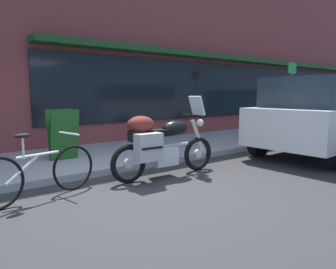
% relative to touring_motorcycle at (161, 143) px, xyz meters
% --- Properties ---
extents(ground_plane, '(80.00, 80.00, 0.00)m').
position_rel_touring_motorcycle_xyz_m(ground_plane, '(-0.58, -0.51, -0.60)').
color(ground_plane, '#2E2E2E').
extents(storefront_building, '(22.69, 0.90, 7.72)m').
position_rel_touring_motorcycle_xyz_m(storefront_building, '(6.76, 3.65, 3.16)').
color(storefront_building, brown).
rests_on(storefront_building, ground_plane).
extents(sidewalk_curb, '(30.00, 2.79, 0.12)m').
position_rel_touring_motorcycle_xyz_m(sidewalk_curb, '(8.42, 2.09, -0.54)').
color(sidewalk_curb, '#9A9A9A').
rests_on(sidewalk_curb, ground_plane).
extents(touring_motorcycle, '(2.11, 0.63, 1.40)m').
position_rel_touring_motorcycle_xyz_m(touring_motorcycle, '(0.00, 0.00, 0.00)').
color(touring_motorcycle, black).
rests_on(touring_motorcycle, ground_plane).
extents(parked_bicycle, '(1.72, 0.57, 0.93)m').
position_rel_touring_motorcycle_xyz_m(parked_bicycle, '(-1.97, 0.11, -0.23)').
color(parked_bicycle, black).
rests_on(parked_bicycle, ground_plane).
extents(parked_minivan, '(4.55, 2.21, 1.78)m').
position_rel_touring_motorcycle_xyz_m(parked_minivan, '(4.39, -0.71, 0.34)').
color(parked_minivan, silver).
rests_on(parked_minivan, ground_plane).
extents(sandwich_board_sign, '(0.55, 0.43, 1.00)m').
position_rel_touring_motorcycle_xyz_m(sandwich_board_sign, '(-0.98, 1.97, 0.02)').
color(sandwich_board_sign, '#1E511E').
rests_on(sandwich_board_sign, sidewalk_curb).
extents(parking_sign_pole, '(0.44, 0.07, 2.30)m').
position_rel_touring_motorcycle_xyz_m(parking_sign_pole, '(5.96, 1.24, 0.89)').
color(parking_sign_pole, '#59595B').
rests_on(parking_sign_pole, sidewalk_curb).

